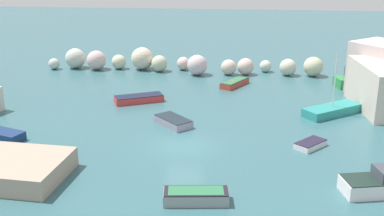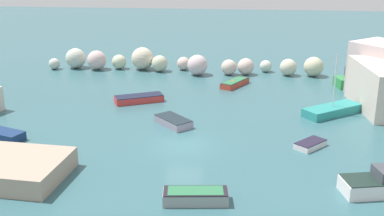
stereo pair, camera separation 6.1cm
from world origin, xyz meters
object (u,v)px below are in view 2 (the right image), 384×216
object	(u,v)px
stone_dock	(10,168)
moored_boat_6	(357,80)
moored_boat_0	(332,110)
moored_boat_4	(196,196)
moored_boat_1	(173,121)
moored_boat_2	(139,99)
channel_buoy	(232,83)
moored_boat_8	(310,144)
moored_boat_7	(235,83)

from	to	relation	value
stone_dock	moored_boat_6	distance (m)	33.79
moored_boat_0	moored_boat_6	world-z (taller)	moored_boat_0
moored_boat_4	moored_boat_0	bearing A→B (deg)	-128.50
moored_boat_4	moored_boat_6	world-z (taller)	moored_boat_6
stone_dock	moored_boat_1	world-z (taller)	stone_dock
moored_boat_4	moored_boat_2	bearing A→B (deg)	-75.04
moored_boat_2	moored_boat_4	bearing A→B (deg)	-94.13
channel_buoy	moored_boat_1	world-z (taller)	channel_buoy
moored_boat_0	moored_boat_8	distance (m)	7.78
moored_boat_0	moored_boat_4	xyz separation A→B (m)	(-9.75, -15.76, 0.01)
moored_boat_2	moored_boat_8	distance (m)	16.59
moored_boat_2	moored_boat_8	size ratio (longest dim) A/B	1.79
moored_boat_0	moored_boat_7	bearing A→B (deg)	99.51
moored_boat_1	moored_boat_4	xyz separation A→B (m)	(2.97, -11.79, 0.08)
moored_boat_4	moored_boat_8	xyz separation A→B (m)	(7.11, 8.44, -0.16)
moored_boat_1	moored_boat_2	size ratio (longest dim) A/B	0.75
moored_boat_6	moored_boat_4	bearing A→B (deg)	47.75
moored_boat_6	moored_boat_1	bearing A→B (deg)	24.41
moored_boat_1	moored_boat_2	world-z (taller)	moored_boat_2
moored_boat_4	moored_boat_6	bearing A→B (deg)	-125.58
moored_boat_1	moored_boat_4	distance (m)	12.15
stone_dock	moored_boat_0	xyz separation A→B (m)	(21.09, 14.00, -0.24)
moored_boat_1	moored_boat_7	xyz separation A→B (m)	(4.47, 11.82, 0.00)
moored_boat_0	moored_boat_8	bearing A→B (deg)	-146.77
moored_boat_0	moored_boat_1	bearing A→B (deg)	160.41
channel_buoy	moored_boat_6	size ratio (longest dim) A/B	0.13
moored_boat_2	moored_boat_4	xyz separation A→B (m)	(6.90, -17.32, 0.07)
stone_dock	moored_boat_1	xyz separation A→B (m)	(8.37, 10.03, -0.31)
moored_boat_4	moored_boat_6	size ratio (longest dim) A/B	0.78
channel_buoy	moored_boat_1	size ratio (longest dim) A/B	0.18
channel_buoy	moored_boat_2	distance (m)	10.29
channel_buoy	moored_boat_1	distance (m)	12.53
moored_boat_8	moored_boat_6	bearing A→B (deg)	20.46
stone_dock	channel_buoy	size ratio (longest dim) A/B	10.66
moored_boat_4	channel_buoy	bearing A→B (deg)	-99.83
channel_buoy	moored_boat_6	distance (m)	12.33
moored_boat_4	moored_boat_7	size ratio (longest dim) A/B	0.93
stone_dock	moored_boat_7	bearing A→B (deg)	59.56
moored_boat_8	moored_boat_4	bearing A→B (deg)	-177.96
moored_boat_2	moored_boat_8	bearing A→B (deg)	-58.21
channel_buoy	moored_boat_2	size ratio (longest dim) A/B	0.14
moored_boat_0	moored_boat_1	distance (m)	13.33
moored_boat_1	stone_dock	bearing A→B (deg)	97.01
stone_dock	moored_boat_2	bearing A→B (deg)	74.06
moored_boat_1	moored_boat_4	size ratio (longest dim) A/B	0.93
channel_buoy	moored_boat_7	distance (m)	0.23
channel_buoy	moored_boat_2	bearing A→B (deg)	-142.53
moored_boat_0	moored_boat_8	world-z (taller)	moored_boat_0
stone_dock	moored_boat_0	bearing A→B (deg)	33.58
stone_dock	moored_boat_2	size ratio (longest dim) A/B	1.45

